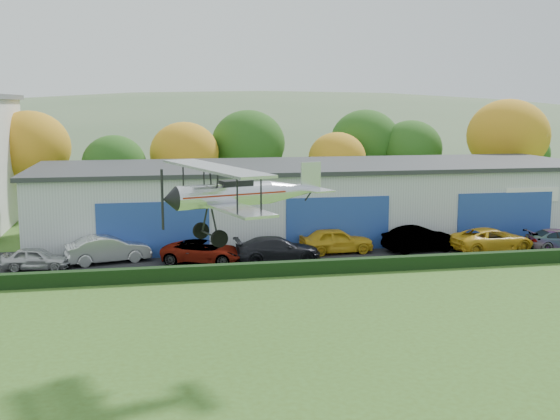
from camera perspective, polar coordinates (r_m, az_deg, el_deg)
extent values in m
plane|color=#3C581C|center=(24.17, 7.72, -14.84)|extent=(300.00, 300.00, 0.00)
cube|color=black|center=(44.22, 2.67, -3.75)|extent=(48.00, 9.00, 0.05)
cube|color=black|center=(39.61, 4.32, -4.70)|extent=(46.00, 0.60, 0.80)
cube|color=#B2B7BC|center=(50.94, 3.01, 0.76)|extent=(40.00, 12.00, 5.00)
cube|color=#2D3033|center=(50.63, 3.04, 3.73)|extent=(40.60, 12.60, 0.30)
cube|color=#244295|center=(43.58, -10.50, -1.70)|extent=(7.00, 0.12, 3.60)
cube|color=#244295|center=(45.28, 4.86, -1.18)|extent=(7.00, 0.12, 3.60)
cube|color=#244295|center=(49.89, 18.24, -0.66)|extent=(7.00, 0.12, 3.60)
cylinder|color=#3D2614|center=(62.21, -19.94, 0.86)|extent=(0.36, 0.36, 3.15)
ellipsoid|color=#B58916|center=(61.79, -20.16, 4.95)|extent=(6.84, 6.84, 6.16)
cylinder|color=#3D2614|center=(59.58, -13.55, 0.47)|extent=(0.36, 0.36, 2.45)
ellipsoid|color=#1E4C14|center=(59.18, -13.68, 3.79)|extent=(5.32, 5.32, 4.79)
cylinder|color=#3D2614|center=(61.56, -7.90, 1.06)|extent=(0.36, 0.36, 2.80)
ellipsoid|color=#B58916|center=(61.15, -7.98, 4.74)|extent=(6.08, 6.08, 5.47)
cylinder|color=#3D2614|center=(64.11, -2.64, 1.61)|extent=(0.36, 0.36, 3.15)
ellipsoid|color=#1E4C14|center=(63.70, -2.67, 5.58)|extent=(6.84, 6.84, 6.16)
cylinder|color=#3D2614|center=(63.88, 4.74, 1.24)|extent=(0.36, 0.36, 2.45)
ellipsoid|color=#B58916|center=(63.51, 4.78, 4.34)|extent=(5.32, 5.32, 4.79)
cylinder|color=#3D2614|center=(68.31, 10.76, 1.76)|extent=(0.36, 0.36, 2.80)
ellipsoid|color=#1E4C14|center=(67.94, 10.86, 5.08)|extent=(6.08, 6.08, 5.47)
cylinder|color=#3D2614|center=(68.13, 18.29, 1.75)|extent=(0.36, 0.36, 3.50)
ellipsoid|color=#B58916|center=(67.73, 18.49, 5.90)|extent=(7.60, 7.60, 6.84)
cylinder|color=#3D2614|center=(73.62, 19.47, 1.78)|extent=(0.36, 0.36, 2.45)
ellipsoid|color=#1E4C14|center=(73.30, 19.61, 4.46)|extent=(5.32, 5.32, 4.79)
cylinder|color=#3D2614|center=(68.79, 7.05, 2.05)|extent=(0.36, 0.36, 3.15)
ellipsoid|color=#1E4C14|center=(68.41, 7.12, 5.75)|extent=(6.84, 6.84, 6.16)
ellipsoid|color=#4C6642|center=(165.12, -1.42, 0.15)|extent=(320.00, 196.00, 56.00)
ellipsoid|color=#4C6642|center=(189.05, 20.01, 2.41)|extent=(240.00, 126.00, 36.00)
imported|color=silver|center=(42.53, -19.67, -3.83)|extent=(4.09, 2.17, 1.33)
imported|color=silver|center=(43.12, -14.15, -3.17)|extent=(5.33, 2.91, 1.67)
imported|color=gray|center=(41.97, -6.43, -3.47)|extent=(5.51, 3.78, 1.40)
imported|color=black|center=(42.04, -0.21, -3.30)|extent=(5.32, 2.19, 1.54)
imported|color=gold|center=(44.62, 4.71, -2.54)|extent=(4.90, 2.14, 1.64)
imported|color=gray|center=(45.94, 11.66, -2.37)|extent=(5.11, 2.22, 1.64)
imported|color=gold|center=(47.03, 17.25, -2.39)|extent=(5.84, 3.21, 1.55)
cylinder|color=silver|center=(25.38, -4.69, 1.23)|extent=(3.84, 1.96, 0.89)
cone|color=silver|center=(26.69, 1.13, 1.63)|extent=(2.33, 1.49, 0.89)
cone|color=black|center=(24.62, -9.21, 0.91)|extent=(0.73, 0.99, 0.89)
cube|color=maroon|center=(25.49, -4.08, 1.38)|extent=(4.22, 2.09, 0.06)
cube|color=black|center=(25.53, -3.69, 2.22)|extent=(1.30, 0.91, 0.25)
cube|color=silver|center=(25.34, -5.09, 0.54)|extent=(3.28, 7.13, 0.10)
cube|color=silver|center=(25.11, -5.54, 3.51)|extent=(3.49, 7.54, 0.10)
cylinder|color=black|center=(22.76, -3.59, 1.31)|extent=(0.07, 0.07, 1.28)
cylinder|color=black|center=(23.14, -1.60, 1.45)|extent=(0.07, 0.07, 1.28)
cylinder|color=black|center=(27.46, -8.07, 2.54)|extent=(0.07, 0.07, 1.28)
cylinder|color=black|center=(27.77, -6.36, 2.64)|extent=(0.07, 0.07, 1.28)
cylinder|color=black|center=(24.83, -5.22, 2.65)|extent=(0.12, 0.22, 0.73)
cylinder|color=black|center=(25.46, -5.83, 2.80)|extent=(0.12, 0.22, 0.73)
cylinder|color=black|center=(24.90, -5.52, -0.88)|extent=(0.27, 0.67, 1.21)
cylinder|color=black|center=(25.66, -6.25, -0.60)|extent=(0.27, 0.67, 1.21)
cylinder|color=black|center=(25.38, -5.87, -2.05)|extent=(0.62, 1.81, 0.07)
cylinder|color=black|center=(24.58, -5.08, -2.40)|extent=(0.64, 0.32, 0.63)
cylinder|color=black|center=(26.19, -6.61, -1.73)|extent=(0.64, 0.32, 0.63)
cylinder|color=black|center=(27.07, 2.40, 1.20)|extent=(0.36, 0.16, 0.42)
cube|color=silver|center=(27.03, 2.40, 1.82)|extent=(1.61, 2.71, 0.06)
cube|color=silver|center=(27.02, 2.59, 2.87)|extent=(0.86, 0.32, 1.08)
cube|color=black|center=(24.53, -9.79, 0.86)|extent=(0.09, 0.13, 2.17)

